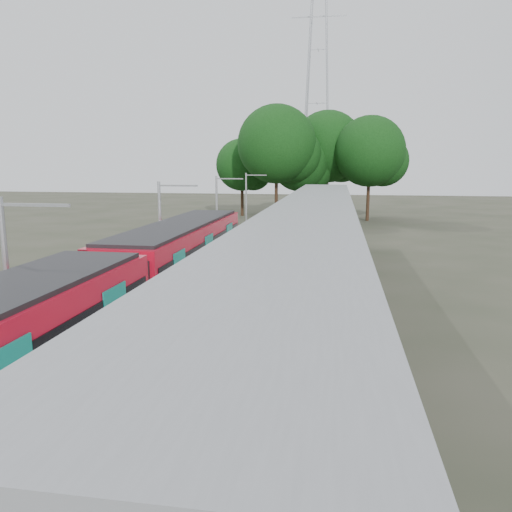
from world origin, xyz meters
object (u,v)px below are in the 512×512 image
at_px(train, 113,296).
at_px(bench_near, 310,326).
at_px(info_pillar_far, 326,240).
at_px(bench_mid, 336,292).
at_px(bench_far, 337,247).
at_px(info_pillar_near, 226,480).
at_px(litter_bin, 307,284).

distance_m(train, bench_near, 6.40).
bearing_deg(bench_near, info_pillar_far, 90.74).
height_order(bench_near, bench_mid, bench_near).
xyz_separation_m(bench_mid, bench_far, (0.00, 10.47, -0.01)).
distance_m(bench_near, info_pillar_far, 15.76).
bearing_deg(info_pillar_near, info_pillar_far, 108.84).
relative_size(bench_far, info_pillar_far, 0.85).
bearing_deg(bench_mid, bench_far, 110.34).
distance_m(bench_mid, litter_bin, 1.89).
distance_m(bench_near, bench_far, 14.77).
xyz_separation_m(bench_far, info_pillar_near, (-1.47, -22.70, 0.36)).
bearing_deg(bench_near, bench_far, 88.00).
xyz_separation_m(info_pillar_near, litter_bin, (0.28, 13.70, -0.44)).
bearing_deg(info_pillar_far, bench_far, -73.38).
bearing_deg(bench_mid, litter_bin, 149.09).
xyz_separation_m(info_pillar_far, litter_bin, (-0.48, -10.00, -0.32)).
height_order(bench_near, info_pillar_near, info_pillar_near).
relative_size(bench_near, info_pillar_far, 0.92).
bearing_deg(bench_mid, bench_near, -79.54).
bearing_deg(train, info_pillar_far, 67.19).
xyz_separation_m(bench_near, bench_mid, (0.75, 4.28, -0.05)).
height_order(bench_near, litter_bin, bench_near).
distance_m(train, bench_far, 15.93).
bearing_deg(info_pillar_far, info_pillar_near, -110.14).
bearing_deg(info_pillar_far, litter_bin, -111.04).
bearing_deg(info_pillar_near, bench_mid, 103.85).
relative_size(bench_mid, info_pillar_far, 0.87).
relative_size(bench_near, bench_mid, 1.06).
distance_m(train, bench_mid, 8.07).
xyz_separation_m(bench_near, info_pillar_near, (-0.72, -7.95, 0.30)).
xyz_separation_m(info_pillar_near, info_pillar_far, (0.76, 23.70, -0.12)).
distance_m(bench_near, litter_bin, 5.77).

